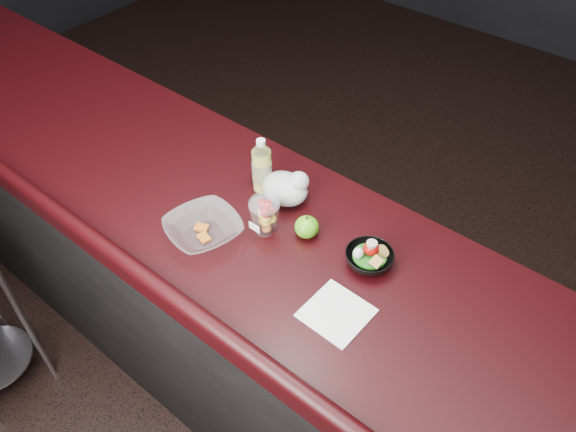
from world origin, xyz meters
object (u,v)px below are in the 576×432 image
object	(u,v)px
green_apple	(307,227)
fruit_cup	(264,214)
lemonade_bottle	(262,169)
snack_bowl	(369,257)
takeout_bowl	(203,229)

from	to	relation	value
green_apple	fruit_cup	bearing A→B (deg)	-150.68
lemonade_bottle	fruit_cup	world-z (taller)	lemonade_bottle
green_apple	snack_bowl	distance (m)	0.21
fruit_cup	takeout_bowl	xyz separation A→B (m)	(-0.13, -0.13, -0.04)
lemonade_bottle	fruit_cup	size ratio (longest dim) A/B	1.45
green_apple	snack_bowl	world-z (taller)	same
snack_bowl	green_apple	bearing A→B (deg)	-173.92
lemonade_bottle	takeout_bowl	bearing A→B (deg)	-89.05
lemonade_bottle	snack_bowl	distance (m)	0.45
takeout_bowl	green_apple	bearing A→B (deg)	39.42
lemonade_bottle	takeout_bowl	size ratio (longest dim) A/B	0.72
fruit_cup	snack_bowl	size ratio (longest dim) A/B	0.74
fruit_cup	green_apple	distance (m)	0.13
snack_bowl	fruit_cup	bearing A→B (deg)	-165.12
lemonade_bottle	fruit_cup	bearing A→B (deg)	-46.90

